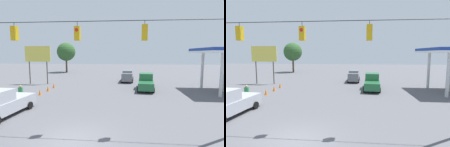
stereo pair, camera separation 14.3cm
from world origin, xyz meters
The scene contains 14 objects.
ground_plane centered at (0.00, 0.00, 0.00)m, with size 140.00×140.00×0.00m, color #56565B.
overhead_signal_span centered at (-0.02, -1.59, 4.59)m, with size 19.27×0.38×7.54m.
sedan_grey_oncoming_deep centered at (-3.04, -20.74, 1.01)m, with size 2.11×4.57×1.94m.
pickup_truck_green_oncoming_far centered at (-5.50, -14.47, 0.98)m, with size 2.52×5.72×2.12m.
pickup_truck_silver_parked_shoulder centered at (6.45, -3.19, 0.98)m, with size 2.45×5.62×2.12m.
traffic_cone_nearest centered at (7.05, -3.77, 0.33)m, with size 0.34×0.34×0.67m, color orange.
traffic_cone_second centered at (7.02, -5.72, 0.33)m, with size 0.34×0.34×0.67m, color orange.
traffic_cone_third centered at (7.08, -7.72, 0.33)m, with size 0.34×0.34×0.67m, color orange.
traffic_cone_fourth centered at (7.04, -10.09, 0.33)m, with size 0.34×0.34×0.67m, color orange.
traffic_cone_fifth centered at (7.05, -12.17, 0.33)m, with size 0.34×0.34×0.67m, color orange.
traffic_cone_farthest centered at (7.21, -14.33, 0.33)m, with size 0.34×0.34×0.67m, color orange.
roadside_billboard centered at (10.89, -17.21, 4.32)m, with size 4.07×0.16×5.92m.
pedestrian centered at (7.86, -7.76, 0.78)m, with size 0.40×0.28×1.58m.
tree_horizon_left centered at (12.58, -34.68, 5.20)m, with size 4.63×4.63×7.54m.
Camera 1 is at (-3.02, 8.89, 4.77)m, focal length 28.00 mm.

